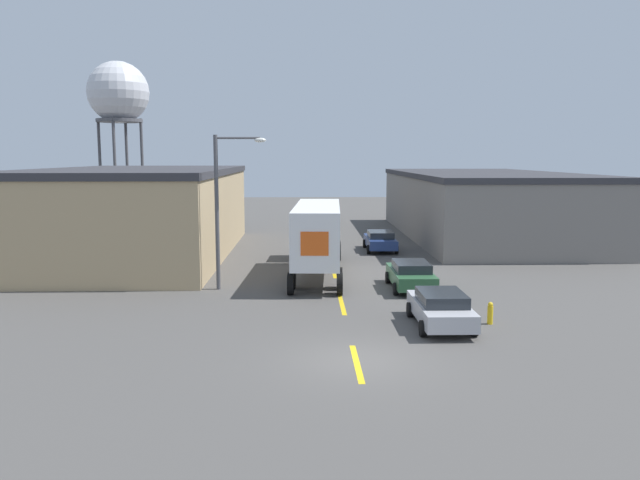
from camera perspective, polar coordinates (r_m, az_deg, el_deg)
name	(u,v)px	position (r m, az deg, el deg)	size (l,w,h in m)	color
ground_plane	(356,360)	(20.43, 3.31, -10.90)	(160.00, 160.00, 0.00)	#4C4947
road_centerline	(342,305)	(27.63, 2.03, -5.93)	(0.20, 19.30, 0.01)	gold
warehouse_left	(139,212)	(42.72, -16.22, 2.49)	(11.86, 22.84, 5.71)	tan
warehouse_right	(482,204)	(52.34, 14.58, 3.18)	(12.29, 26.86, 5.22)	slate
semi_truck	(318,232)	(34.45, -0.17, 0.76)	(3.17, 12.81, 3.94)	black
parked_car_right_far	(380,240)	(43.24, 5.53, -0.03)	(2.09, 4.50, 1.37)	navy
parked_car_right_near	(441,308)	(24.49, 10.98, -6.10)	(2.09, 4.50, 1.37)	#B2B2B7
parked_car_right_mid	(411,274)	(31.00, 8.31, -3.14)	(2.09, 4.50, 1.37)	#2D5B38
water_tower	(118,94)	(63.31, -17.96, 12.56)	(5.74, 5.74, 15.35)	#47474C
street_lamp	(223,200)	(30.53, -8.86, 3.62)	(2.52, 0.32, 7.51)	#4C4C51
fire_hydrant	(490,313)	(25.32, 15.30, -6.47)	(0.22, 0.22, 0.87)	gold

